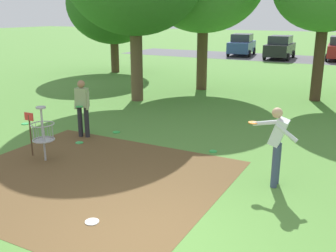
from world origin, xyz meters
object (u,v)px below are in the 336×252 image
frisbee_near_basket (116,132)px  frisbee_mid_grass (25,124)px  parked_car_center_left (280,47)px  frisbee_far_left (92,222)px  tree_mid_right (113,4)px  parked_car_leftmost (242,45)px  disc_golf_basket (42,131)px  player_throwing (82,105)px  player_foreground_watching (277,141)px  frisbee_far_right (79,143)px  frisbee_by_tee (213,151)px

frisbee_near_basket → frisbee_mid_grass: bearing=-168.8°
parked_car_center_left → frisbee_far_left: bearing=-84.0°
tree_mid_right → parked_car_leftmost: tree_mid_right is taller
disc_golf_basket → frisbee_mid_grass: disc_golf_basket is taller
player_throwing → tree_mid_right: bearing=121.4°
disc_golf_basket → parked_car_center_left: 25.64m
disc_golf_basket → player_foreground_watching: size_ratio=0.81×
player_throwing → disc_golf_basket: bearing=-79.9°
frisbee_far_left → parked_car_leftmost: (-6.42, 28.65, 0.91)m
disc_golf_basket → parked_car_center_left: size_ratio=0.33×
frisbee_mid_grass → player_throwing: bearing=-3.5°
frisbee_near_basket → frisbee_far_left: bearing=-59.3°
frisbee_far_left → parked_car_center_left: (-2.89, 27.50, 0.91)m
frisbee_mid_grass → parked_car_center_left: parked_car_center_left is taller
frisbee_near_basket → frisbee_mid_grass: size_ratio=0.91×
disc_golf_basket → frisbee_mid_grass: (-3.00, 2.15, -0.74)m
frisbee_far_left → parked_car_leftmost: parked_car_leftmost is taller
frisbee_mid_grass → parked_car_leftmost: size_ratio=0.06×
player_throwing → tree_mid_right: tree_mid_right is taller
player_throwing → parked_car_center_left: (0.48, 23.65, -0.05)m
player_throwing → frisbee_far_right: bearing=-63.7°
player_throwing → parked_car_leftmost: 24.99m
frisbee_near_basket → parked_car_center_left: 22.86m
frisbee_near_basket → parked_car_leftmost: 24.29m
frisbee_near_basket → tree_mid_right: (-7.54, 10.57, 4.06)m
frisbee_near_basket → frisbee_by_tee: 3.31m
frisbee_by_tee → parked_car_center_left: 23.34m
player_throwing → frisbee_mid_grass: bearing=176.5°
player_throwing → frisbee_mid_grass: 2.82m
player_foreground_watching → parked_car_center_left: size_ratio=0.40×
frisbee_near_basket → frisbee_far_right: same height
frisbee_by_tee → frisbee_mid_grass: same height
tree_mid_right → parked_car_center_left: 14.68m
disc_golf_basket → frisbee_mid_grass: size_ratio=5.45×
frisbee_mid_grass → frisbee_far_left: size_ratio=1.02×
frisbee_near_basket → frisbee_far_right: size_ratio=1.05×
frisbee_far_left → parked_car_leftmost: size_ratio=0.06×
tree_mid_right → frisbee_mid_grass: bearing=-69.0°
player_foreground_watching → parked_car_center_left: (-5.36, 24.40, -0.06)m
frisbee_far_right → parked_car_center_left: size_ratio=0.05×
player_foreground_watching → frisbee_far_left: 4.08m
player_foreground_watching → frisbee_near_basket: player_foreground_watching is taller
parked_car_leftmost → frisbee_by_tee: bearing=-74.0°
player_foreground_watching → frisbee_far_right: player_foreground_watching is taller
disc_golf_basket → parked_car_leftmost: bearing=97.3°
tree_mid_right → parked_car_center_left: (7.42, 12.27, -3.14)m
disc_golf_basket → player_throwing: 2.03m
disc_golf_basket → frisbee_far_right: size_ratio=6.26×
frisbee_mid_grass → parked_car_center_left: 23.71m
frisbee_mid_grass → parked_car_center_left: bearing=82.4°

